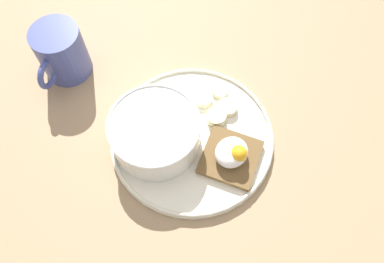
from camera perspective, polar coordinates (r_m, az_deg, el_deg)
ground_plane at (r=64.15cm, az=0.00°, el=-1.58°), size 120.00×120.00×2.00cm
plate at (r=62.53cm, az=0.00°, el=-0.89°), size 27.30×27.30×1.60cm
oatmeal_bowl at (r=59.36cm, az=-5.62°, el=-0.20°), size 14.54×14.54×6.46cm
toast_slice at (r=60.42cm, az=5.86°, el=-3.92°), size 11.56×11.56×1.23cm
poached_egg at (r=58.42cm, az=6.25°, el=-3.20°), size 5.48×4.99×3.70cm
banana_slice_front at (r=64.48cm, az=5.45°, el=3.70°), size 4.84×4.85×1.54cm
banana_slice_left at (r=63.29cm, az=3.73°, el=2.18°), size 4.17×4.25×1.69cm
banana_slice_back at (r=65.04cm, az=1.82°, el=4.95°), size 4.04×4.07×1.48cm
banana_slice_right at (r=66.33cm, az=4.27°, el=6.15°), size 4.02×4.01×1.02cm
coffee_mug at (r=70.31cm, az=-19.29°, el=11.30°), size 11.36×8.39×9.81cm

